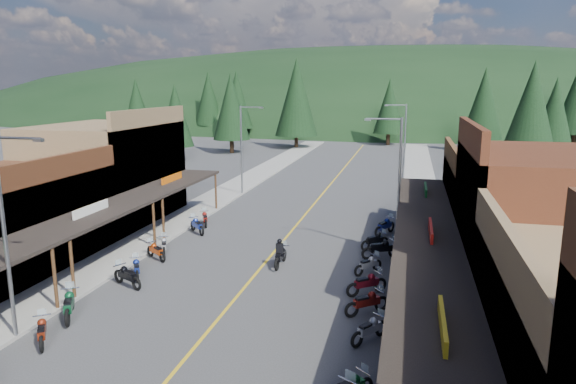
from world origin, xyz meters
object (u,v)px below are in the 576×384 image
Objects in this scene: bike_east_12 at (385,225)px; pedestrian_east_a at (404,308)px; bike_west_12 at (205,218)px; bike_east_7 at (367,301)px; bike_east_9 at (368,264)px; bike_west_8 at (137,267)px; bike_east_11 at (375,240)px; streetlight_1 at (243,146)px; pine_3 at (389,106)px; shop_west_2 at (12,218)px; shop_east_2 at (553,233)px; bike_west_10 at (164,245)px; streetlight_2 at (397,180)px; streetlight_0 at (7,229)px; pine_9 at (554,115)px; bike_east_8 at (367,282)px; bike_west_5 at (42,330)px; pine_4 at (484,103)px; shop_east_3 at (510,206)px; pedestrian_east_b at (412,211)px; pine_2 at (296,97)px; pine_7 at (208,99)px; shop_west_3 at (108,173)px; bike_east_10 at (381,248)px; rider_on_bike at (280,255)px; bike_west_11 at (197,225)px; bike_west_9 at (156,250)px; bike_east_6 at (370,328)px; bike_west_6 at (69,304)px; bike_west_7 at (127,275)px; pine_0 at (137,104)px.

bike_east_12 is 1.31× the size of pedestrian_east_a.
bike_west_12 is at bearing -134.67° from pedestrian_east_a.
bike_east_7 is 5.00m from bike_east_9.
bike_east_11 is at bearing 1.14° from bike_west_8.
pine_3 is at bearing 76.02° from streetlight_1.
shop_east_2 reaches higher than shop_west_2.
streetlight_2 is at bearing -13.01° from bike_west_10.
bike_west_12 is (0.65, 17.29, -3.90)m from streetlight_0.
pine_9 reaches higher than shop_east_2.
pine_3 is 65.99m from bike_west_8.
streetlight_1 is 3.71× the size of bike_east_8.
bike_east_11 reaches higher than bike_east_9.
pine_4 is at bearing 34.47° from bike_west_5.
pedestrian_east_a is (-6.07, -13.15, -1.51)m from shop_east_3.
streetlight_1 is 38.61m from pine_9.
pedestrian_east_b reaches higher than bike_east_9.
pine_2 reaches higher than pine_7.
shop_west_3 reaches higher than bike_east_10.
pine_9 is (37.78, 33.70, 2.86)m from shop_west_3.
rider_on_bike is (-12.82, 2.73, -2.87)m from shop_east_2.
streetlight_0 is at bearing -87.27° from pine_2.
bike_east_9 is (12.71, -17.64, -3.91)m from streetlight_1.
pine_7 is at bearing 65.75° from bike_west_11.
pine_3 reaches higher than streetlight_2.
shop_east_2 is 13.41m from rider_on_bike.
pine_3 is at bearing 52.22° from bike_west_12.
bike_west_11 is (-13.01, 1.33, -3.86)m from streetlight_2.
pine_7 is (-22.00, 18.00, -0.75)m from pine_2.
bike_west_12 reaches higher than bike_east_9.
bike_west_9 is 0.98× the size of bike_east_6.
bike_west_8 is (-23.83, -58.99, -6.68)m from pine_4.
bike_east_8 is (-12.09, -58.46, -6.62)m from pine_4.
bike_west_9 is 0.86× the size of bike_east_12.
pedestrian_east_a reaches higher than bike_east_11.
bike_east_11 is (11.99, 12.58, -0.08)m from bike_west_6.
bike_east_9 is (11.40, 4.57, -0.06)m from bike_west_7.
bike_west_6 is at bearing -82.92° from pedestrian_east_a.
pedestrian_east_a is at bearing -84.64° from bike_west_11.
pine_3 is at bearing 98.65° from shop_east_2.
streetlight_0 is 25.92m from pedestrian_east_b.
bike_west_9 is at bearing -85.99° from pine_2.
pine_0 is 5.11× the size of rider_on_bike.
bike_east_11 is (12.76, -13.34, -3.88)m from streetlight_1.
pine_7 is (8.00, 14.00, 0.75)m from pine_0.
rider_on_bike is at bearing -51.11° from bike_west_9.
shop_east_2 is 8.54m from bike_east_7.
bike_west_6 is at bearing -98.29° from pine_3.
bike_east_6 is (12.60, 0.88, -0.09)m from bike_west_6.
bike_west_12 is (-10.30, -54.71, -5.92)m from pine_3.
bike_west_5 is at bearing -121.79° from bike_west_8.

